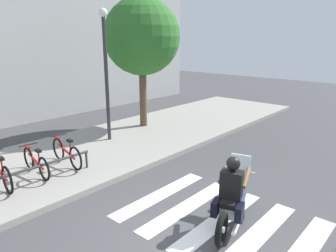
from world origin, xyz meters
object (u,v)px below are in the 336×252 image
at_px(motorcycle, 232,202).
at_px(rider, 232,186).
at_px(bike_rack, 29,171).
at_px(street_lamp, 106,65).
at_px(bicycle_2, 36,162).
at_px(bicycle_3, 67,153).
at_px(tree_near_rack, 142,37).
at_px(bicycle_1, 0,172).

distance_m(motorcycle, rider, 0.37).
relative_size(motorcycle, rider, 1.44).
distance_m(bike_rack, street_lamp, 4.36).
distance_m(bicycle_2, bicycle_3, 0.86).
height_order(street_lamp, tree_near_rack, tree_near_rack).
relative_size(rider, street_lamp, 0.32).
bearing_deg(street_lamp, bicycle_1, -166.25).
relative_size(bike_rack, tree_near_rack, 0.64).
bearing_deg(motorcycle, bicycle_2, 108.85).
bearing_deg(street_lamp, rider, -105.20).
distance_m(rider, bicycle_1, 5.30).
bearing_deg(bike_rack, bicycle_2, 52.06).
bearing_deg(rider, tree_near_rack, 59.57).
bearing_deg(tree_near_rack, motorcycle, -119.97).
distance_m(motorcycle, tree_near_rack, 7.66).
distance_m(motorcycle, bicycle_1, 5.31).
bearing_deg(bicycle_2, bike_rack, -127.94).
relative_size(bicycle_2, bike_rack, 0.49).
distance_m(bicycle_3, bike_rack, 1.41).
height_order(bicycle_1, street_lamp, street_lamp).
relative_size(bicycle_3, bike_rack, 0.52).
relative_size(motorcycle, bike_rack, 0.65).
xyz_separation_m(bicycle_3, street_lamp, (2.21, 0.96, 2.16)).
bearing_deg(street_lamp, tree_near_rack, 11.15).
xyz_separation_m(motorcycle, bicycle_1, (-2.47, 4.70, 0.06)).
height_order(rider, bicycle_2, rider).
bearing_deg(street_lamp, bicycle_3, -156.45).
xyz_separation_m(rider, bicycle_2, (-1.53, 4.72, -0.33)).
distance_m(bicycle_1, bicycle_3, 1.73).
bearing_deg(bicycle_3, tree_near_rack, 17.83).
bearing_deg(rider, bicycle_2, 107.95).
distance_m(bicycle_3, street_lamp, 3.24).
relative_size(bicycle_1, bike_rack, 0.53).
xyz_separation_m(motorcycle, street_lamp, (1.47, 5.67, 2.21)).
xyz_separation_m(bicycle_3, tree_near_rack, (4.24, 1.36, 3.05)).
height_order(bicycle_3, street_lamp, street_lamp).
height_order(rider, tree_near_rack, tree_near_rack).
bearing_deg(rider, bicycle_3, 98.02).
distance_m(bicycle_1, tree_near_rack, 6.84).
bearing_deg(bicycle_2, motorcycle, -71.15).
bearing_deg(motorcycle, bike_rack, 116.16).
distance_m(bicycle_1, street_lamp, 4.59).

